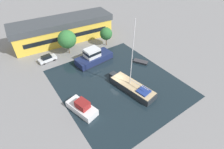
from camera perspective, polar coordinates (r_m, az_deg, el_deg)
ground_plane at (r=38.93m, az=1.73°, el=-2.70°), size 440.00×440.00×0.00m
water_canal at (r=38.93m, az=1.73°, el=-2.70°), size 24.55×27.37×0.01m
warehouse_building at (r=56.31m, az=-15.60°, el=13.94°), size 30.25×10.98×6.70m
quay_tree_near_building at (r=51.19m, az=-1.94°, el=13.17°), size 3.55×3.55×5.45m
quay_tree_by_water at (r=48.32m, az=-14.46°, el=11.07°), size 4.82×4.82×6.67m
parked_car at (r=48.16m, az=-20.37°, el=4.91°), size 4.65×2.27×1.63m
sailboat_moored at (r=36.97m, az=6.47°, el=-4.01°), size 4.92×11.66×15.31m
motor_cruiser at (r=44.93m, az=-6.06°, el=5.68°), size 9.89×4.89×3.87m
small_dinghy at (r=45.46m, az=9.35°, el=4.09°), size 3.13×3.87×0.56m
cabin_boat at (r=33.09m, az=-9.77°, el=-10.56°), size 4.14×6.60×2.67m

